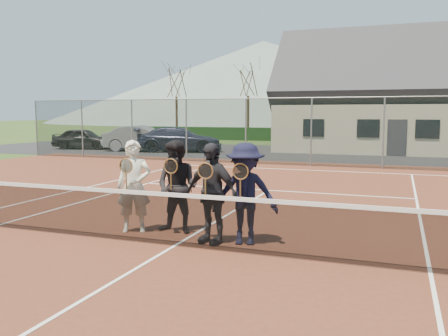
{
  "coord_description": "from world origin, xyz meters",
  "views": [
    {
      "loc": [
        3.61,
        -7.27,
        2.33
      ],
      "look_at": [
        0.37,
        1.5,
        1.25
      ],
      "focal_mm": 38.0,
      "sensor_mm": 36.0,
      "label": 1
    }
  ],
  "objects_px": {
    "car_c": "(179,140)",
    "player_c": "(211,193)",
    "player_b": "(177,187)",
    "tennis_net": "(174,217)",
    "player_d": "(245,194)",
    "car_a": "(84,139)",
    "player_a": "(134,186)",
    "clubhouse": "(408,86)",
    "car_b": "(143,138)"
  },
  "relations": [
    {
      "from": "car_b",
      "to": "tennis_net",
      "type": "bearing_deg",
      "value": -158.66
    },
    {
      "from": "tennis_net",
      "to": "clubhouse",
      "type": "xyz_separation_m",
      "value": [
        4.0,
        24.0,
        3.45
      ]
    },
    {
      "from": "tennis_net",
      "to": "player_a",
      "type": "distance_m",
      "value": 1.41
    },
    {
      "from": "tennis_net",
      "to": "player_d",
      "type": "bearing_deg",
      "value": 27.62
    },
    {
      "from": "car_c",
      "to": "player_b",
      "type": "height_order",
      "value": "player_b"
    },
    {
      "from": "car_a",
      "to": "player_d",
      "type": "bearing_deg",
      "value": -149.2
    },
    {
      "from": "player_b",
      "to": "player_d",
      "type": "height_order",
      "value": "same"
    },
    {
      "from": "tennis_net",
      "to": "car_a",
      "type": "bearing_deg",
      "value": 130.25
    },
    {
      "from": "player_a",
      "to": "player_d",
      "type": "relative_size",
      "value": 1.0
    },
    {
      "from": "player_d",
      "to": "tennis_net",
      "type": "bearing_deg",
      "value": -152.38
    },
    {
      "from": "player_d",
      "to": "player_b",
      "type": "bearing_deg",
      "value": 167.8
    },
    {
      "from": "car_a",
      "to": "car_b",
      "type": "bearing_deg",
      "value": -105.26
    },
    {
      "from": "player_b",
      "to": "player_c",
      "type": "bearing_deg",
      "value": -26.99
    },
    {
      "from": "player_b",
      "to": "player_d",
      "type": "relative_size",
      "value": 1.0
    },
    {
      "from": "tennis_net",
      "to": "player_a",
      "type": "xyz_separation_m",
      "value": [
        -1.19,
        0.66,
        0.38
      ]
    },
    {
      "from": "car_b",
      "to": "tennis_net",
      "type": "height_order",
      "value": "car_b"
    },
    {
      "from": "tennis_net",
      "to": "player_d",
      "type": "relative_size",
      "value": 6.49
    },
    {
      "from": "clubhouse",
      "to": "player_d",
      "type": "height_order",
      "value": "clubhouse"
    },
    {
      "from": "car_a",
      "to": "player_b",
      "type": "distance_m",
      "value": 23.38
    },
    {
      "from": "car_a",
      "to": "car_b",
      "type": "distance_m",
      "value": 4.51
    },
    {
      "from": "car_b",
      "to": "player_d",
      "type": "relative_size",
      "value": 2.65
    },
    {
      "from": "tennis_net",
      "to": "car_c",
      "type": "bearing_deg",
      "value": 115.39
    },
    {
      "from": "car_a",
      "to": "car_c",
      "type": "relative_size",
      "value": 0.77
    },
    {
      "from": "clubhouse",
      "to": "player_b",
      "type": "bearing_deg",
      "value": -100.71
    },
    {
      "from": "player_b",
      "to": "player_d",
      "type": "distance_m",
      "value": 1.51
    },
    {
      "from": "clubhouse",
      "to": "player_d",
      "type": "bearing_deg",
      "value": -97.05
    },
    {
      "from": "car_b",
      "to": "player_a",
      "type": "height_order",
      "value": "player_a"
    },
    {
      "from": "car_b",
      "to": "player_d",
      "type": "height_order",
      "value": "player_d"
    },
    {
      "from": "car_c",
      "to": "car_a",
      "type": "bearing_deg",
      "value": 77.2
    },
    {
      "from": "car_a",
      "to": "player_c",
      "type": "height_order",
      "value": "player_c"
    },
    {
      "from": "car_c",
      "to": "player_c",
      "type": "height_order",
      "value": "player_c"
    },
    {
      "from": "car_c",
      "to": "player_d",
      "type": "bearing_deg",
      "value": -164.94
    },
    {
      "from": "car_c",
      "to": "clubhouse",
      "type": "height_order",
      "value": "clubhouse"
    },
    {
      "from": "clubhouse",
      "to": "player_a",
      "type": "bearing_deg",
      "value": -102.53
    },
    {
      "from": "car_a",
      "to": "player_a",
      "type": "relative_size",
      "value": 2.21
    },
    {
      "from": "tennis_net",
      "to": "player_c",
      "type": "height_order",
      "value": "player_c"
    },
    {
      "from": "car_a",
      "to": "car_b",
      "type": "xyz_separation_m",
      "value": [
        4.51,
        -0.23,
        0.11
      ]
    },
    {
      "from": "car_c",
      "to": "tennis_net",
      "type": "xyz_separation_m",
      "value": [
        8.86,
        -18.67,
        -0.21
      ]
    },
    {
      "from": "car_a",
      "to": "player_d",
      "type": "distance_m",
      "value": 24.6
    },
    {
      "from": "car_b",
      "to": "clubhouse",
      "type": "relative_size",
      "value": 0.31
    },
    {
      "from": "car_c",
      "to": "player_b",
      "type": "distance_m",
      "value": 19.69
    },
    {
      "from": "clubhouse",
      "to": "player_d",
      "type": "xyz_separation_m",
      "value": [
        -2.9,
        -23.42,
        -3.07
      ]
    },
    {
      "from": "car_b",
      "to": "tennis_net",
      "type": "xyz_separation_m",
      "value": [
        11.19,
        -18.31,
        -0.25
      ]
    },
    {
      "from": "car_b",
      "to": "player_b",
      "type": "height_order",
      "value": "player_b"
    },
    {
      "from": "car_a",
      "to": "clubhouse",
      "type": "bearing_deg",
      "value": -86.82
    },
    {
      "from": "car_c",
      "to": "player_d",
      "type": "distance_m",
      "value": 20.65
    },
    {
      "from": "clubhouse",
      "to": "player_c",
      "type": "distance_m",
      "value": 24.0
    },
    {
      "from": "car_b",
      "to": "player_c",
      "type": "distance_m",
      "value": 21.36
    },
    {
      "from": "car_a",
      "to": "player_a",
      "type": "xyz_separation_m",
      "value": [
        14.51,
        -17.89,
        0.24
      ]
    },
    {
      "from": "player_c",
      "to": "player_d",
      "type": "xyz_separation_m",
      "value": [
        0.59,
        0.13,
        -0.0
      ]
    }
  ]
}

